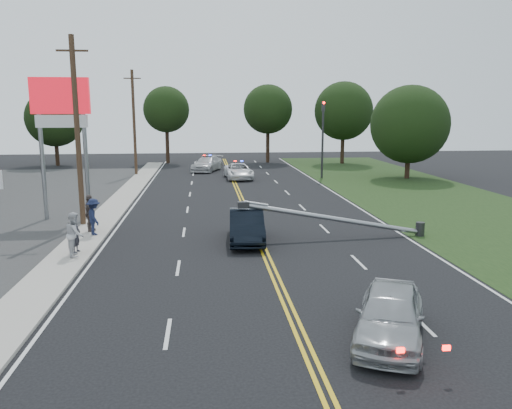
{
  "coord_description": "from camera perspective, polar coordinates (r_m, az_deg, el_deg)",
  "views": [
    {
      "loc": [
        -2.59,
        -15.29,
        6.16
      ],
      "look_at": [
        -0.12,
        8.34,
        1.7
      ],
      "focal_mm": 35.0,
      "sensor_mm": 36.0,
      "label": 1
    }
  ],
  "objects": [
    {
      "name": "grass_verge",
      "position": [
        30.6,
        25.94,
        -2.06
      ],
      "size": [
        12.0,
        80.0,
        0.01
      ],
      "primitive_type": "cube",
      "color": "black",
      "rests_on": "ground"
    },
    {
      "name": "bystander_b",
      "position": [
        22.38,
        -20.01,
        -3.2
      ],
      "size": [
        0.89,
        1.04,
        1.88
      ],
      "primitive_type": "imported",
      "rotation": [
        0.0,
        0.0,
        1.79
      ],
      "color": "silver",
      "rests_on": "sidewalk"
    },
    {
      "name": "sidewalk",
      "position": [
        26.66,
        -18.4,
        -3.15
      ],
      "size": [
        1.8,
        70.0,
        0.12
      ],
      "primitive_type": "cube",
      "color": "#A8A298",
      "rests_on": "ground"
    },
    {
      "name": "waiting_sedan",
      "position": [
        14.3,
        15.07,
        -12.03
      ],
      "size": [
        3.34,
        4.66,
        1.47
      ],
      "primitive_type": "imported",
      "rotation": [
        0.0,
        0.0,
        -0.42
      ],
      "color": "#A3A7AB",
      "rests_on": "ground"
    },
    {
      "name": "tree_8",
      "position": [
        60.33,
        9.98,
        10.48
      ],
      "size": [
        6.82,
        6.82,
        9.59
      ],
      "color": "black",
      "rests_on": "ground"
    },
    {
      "name": "crashed_sedan",
      "position": [
        23.86,
        -1.09,
        -2.46
      ],
      "size": [
        1.84,
        4.67,
        1.51
      ],
      "primitive_type": "imported",
      "rotation": [
        0.0,
        0.0,
        -0.05
      ],
      "color": "black",
      "rests_on": "ground"
    },
    {
      "name": "pylon_sign",
      "position": [
        30.35,
        -21.38,
        9.6
      ],
      "size": [
        3.2,
        0.35,
        8.0
      ],
      "color": "gray",
      "rests_on": "ground"
    },
    {
      "name": "traffic_signal",
      "position": [
        46.62,
        7.64,
        8.13
      ],
      "size": [
        0.28,
        0.41,
        7.05
      ],
      "color": "#2D2D30",
      "rests_on": "ground"
    },
    {
      "name": "tree_9",
      "position": [
        48.2,
        17.16,
        8.74
      ],
      "size": [
        7.11,
        7.11,
        8.52
      ],
      "color": "black",
      "rests_on": "ground"
    },
    {
      "name": "tree_7",
      "position": [
        60.92,
        1.37,
        10.82
      ],
      "size": [
        5.88,
        5.88,
        9.32
      ],
      "color": "black",
      "rests_on": "ground"
    },
    {
      "name": "ground",
      "position": [
        16.69,
        3.46,
        -11.05
      ],
      "size": [
        120.0,
        120.0,
        0.0
      ],
      "primitive_type": "plane",
      "color": "black",
      "rests_on": "ground"
    },
    {
      "name": "fallen_streetlight",
      "position": [
        24.82,
        10.04,
        -1.73
      ],
      "size": [
        9.36,
        0.44,
        1.91
      ],
      "color": "#2D2D30",
      "rests_on": "ground"
    },
    {
      "name": "utility_pole_mid",
      "position": [
        28.11,
        -19.74,
        7.82
      ],
      "size": [
        1.6,
        0.28,
        10.0
      ],
      "color": "#382619",
      "rests_on": "ground"
    },
    {
      "name": "utility_pole_far",
      "position": [
        49.75,
        -13.76,
        9.09
      ],
      "size": [
        1.6,
        0.28,
        10.0
      ],
      "color": "#382619",
      "rests_on": "ground"
    },
    {
      "name": "bystander_a",
      "position": [
        22.95,
        -19.91,
        -3.3
      ],
      "size": [
        0.45,
        0.61,
        1.53
      ],
      "primitive_type": "imported",
      "rotation": [
        0.0,
        0.0,
        1.42
      ],
      "color": "#25252C",
      "rests_on": "sidewalk"
    },
    {
      "name": "emergency_a",
      "position": [
        46.15,
        -2.01,
        3.83
      ],
      "size": [
        2.66,
        5.21,
        1.41
      ],
      "primitive_type": "imported",
      "rotation": [
        0.0,
        0.0,
        0.06
      ],
      "color": "white",
      "rests_on": "ground"
    },
    {
      "name": "tree_6",
      "position": [
        60.85,
        -10.22,
        10.62
      ],
      "size": [
        5.41,
        5.41,
        9.06
      ],
      "color": "black",
      "rests_on": "ground"
    },
    {
      "name": "bystander_c",
      "position": [
        25.87,
        -18.05,
        -1.34
      ],
      "size": [
        1.11,
        1.35,
        1.82
      ],
      "primitive_type": "imported",
      "rotation": [
        0.0,
        0.0,
        2.01
      ],
      "color": "#171E3B",
      "rests_on": "sidewalk"
    },
    {
      "name": "emergency_b",
      "position": [
        52.33,
        -5.59,
        4.66
      ],
      "size": [
        3.82,
        5.67,
        1.53
      ],
      "primitive_type": "imported",
      "rotation": [
        0.0,
        0.0,
        -0.35
      ],
      "color": "silver",
      "rests_on": "ground"
    },
    {
      "name": "bystander_d",
      "position": [
        26.64,
        -18.49,
        -0.95
      ],
      "size": [
        0.49,
        1.12,
        1.89
      ],
      "primitive_type": "imported",
      "rotation": [
        0.0,
        0.0,
        1.54
      ],
      "color": "#514540",
      "rests_on": "sidewalk"
    },
    {
      "name": "tree_5",
      "position": [
        61.53,
        -22.04,
        9.11
      ],
      "size": [
        6.38,
        6.38,
        8.55
      ],
      "color": "black",
      "rests_on": "ground"
    },
    {
      "name": "centerline_yellow",
      "position": [
        26.16,
        -0.11,
        -2.97
      ],
      "size": [
        0.36,
        80.0,
        0.0
      ],
      "primitive_type": "cube",
      "color": "gold",
      "rests_on": "ground"
    }
  ]
}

